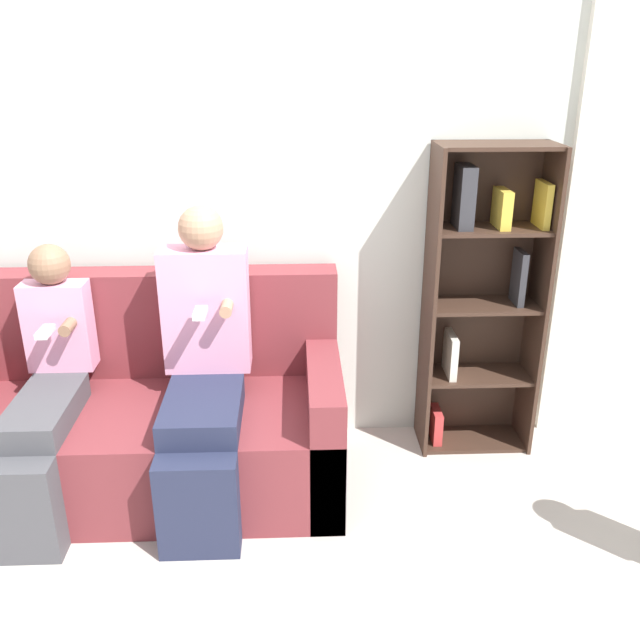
# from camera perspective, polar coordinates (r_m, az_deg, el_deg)

# --- Properties ---
(ground_plane) EXTENTS (14.00, 14.00, 0.00)m
(ground_plane) POSITION_cam_1_polar(r_m,az_deg,el_deg) (2.92, -10.57, -18.52)
(ground_plane) COLOR #BCB2A8
(back_wall) EXTENTS (10.00, 0.06, 2.55)m
(back_wall) POSITION_cam_1_polar(r_m,az_deg,el_deg) (3.22, -9.93, 10.85)
(back_wall) COLOR silver
(back_wall) RESTS_ON ground_plane
(curtain_panel) EXTENTS (0.72, 0.04, 2.28)m
(curtain_panel) POSITION_cam_1_polar(r_m,az_deg,el_deg) (3.58, 25.33, 7.96)
(curtain_panel) COLOR silver
(curtain_panel) RESTS_ON ground_plane
(couch) EXTENTS (1.74, 0.81, 0.93)m
(couch) POSITION_cam_1_polar(r_m,az_deg,el_deg) (3.20, -14.25, -8.25)
(couch) COLOR maroon
(couch) RESTS_ON ground_plane
(adult_seated) EXTENTS (0.38, 0.76, 1.27)m
(adult_seated) POSITION_cam_1_polar(r_m,az_deg,el_deg) (2.91, -9.79, -3.59)
(adult_seated) COLOR #232842
(adult_seated) RESTS_ON ground_plane
(child_seated) EXTENTS (0.28, 0.77, 1.10)m
(child_seated) POSITION_cam_1_polar(r_m,az_deg,el_deg) (3.07, -22.10, -5.38)
(child_seated) COLOR #47474C
(child_seated) RESTS_ON ground_plane
(bookshelf) EXTENTS (0.54, 0.28, 1.49)m
(bookshelf) POSITION_cam_1_polar(r_m,az_deg,el_deg) (3.31, 13.36, 2.06)
(bookshelf) COLOR #3D281E
(bookshelf) RESTS_ON ground_plane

